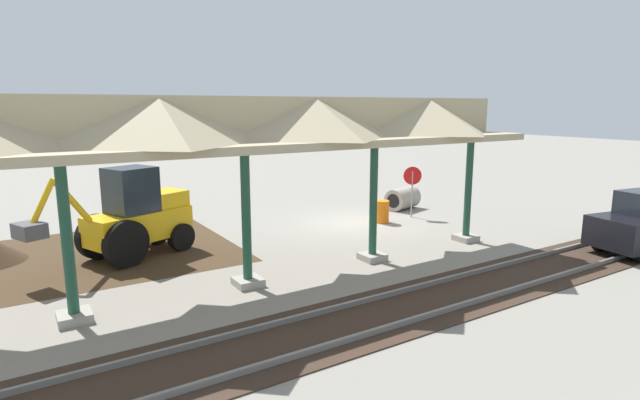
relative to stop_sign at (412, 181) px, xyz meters
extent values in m
plane|color=gray|center=(2.72, -0.44, -1.54)|extent=(120.00, 120.00, 0.00)
cube|color=#42301E|center=(13.10, -1.35, -1.54)|extent=(10.20, 7.00, 0.01)
cube|color=#9E998E|center=(0.96, 3.84, -1.44)|extent=(0.70, 0.70, 0.20)
cylinder|color=#1E4C38|center=(0.96, 3.84, 0.26)|extent=(0.24, 0.24, 3.60)
cube|color=#9E998E|center=(5.11, 3.84, -1.44)|extent=(0.70, 0.70, 0.20)
cylinder|color=#1E4C38|center=(5.11, 3.84, 0.26)|extent=(0.24, 0.24, 3.60)
cube|color=#9E998E|center=(9.26, 3.84, -1.44)|extent=(0.70, 0.70, 0.20)
cylinder|color=#1E4C38|center=(9.26, 3.84, 0.26)|extent=(0.24, 0.24, 3.60)
cube|color=#9E998E|center=(13.40, 3.84, -1.44)|extent=(0.70, 0.70, 0.20)
cylinder|color=#1E4C38|center=(13.40, 3.84, 0.26)|extent=(0.24, 0.24, 3.60)
cube|color=tan|center=(9.26, 3.84, 2.16)|extent=(17.79, 3.20, 0.20)
cube|color=tan|center=(9.26, 3.84, 2.81)|extent=(17.79, 0.20, 1.10)
pyramid|color=tan|center=(3.04, 3.84, 2.81)|extent=(3.73, 3.20, 1.10)
pyramid|color=tan|center=(7.18, 3.84, 2.81)|extent=(3.73, 3.20, 1.10)
pyramid|color=tan|center=(11.33, 3.84, 2.81)|extent=(3.73, 3.20, 1.10)
cube|color=slate|center=(2.72, 6.48, -1.47)|extent=(60.00, 0.08, 0.15)
cube|color=slate|center=(2.72, 7.92, -1.47)|extent=(60.00, 0.08, 0.15)
cube|color=#38281E|center=(2.72, 7.20, -1.53)|extent=(60.00, 2.58, 0.03)
cylinder|color=gray|center=(0.00, 0.00, -0.56)|extent=(0.06, 0.06, 1.96)
cylinder|color=red|center=(0.00, 0.00, 0.23)|extent=(0.66, 0.44, 0.76)
cube|color=#EAB214|center=(11.00, -0.50, -0.57)|extent=(3.45, 2.43, 0.90)
cube|color=#1E262D|center=(11.19, -0.42, 0.58)|extent=(1.65, 1.58, 1.40)
cube|color=#EAB214|center=(10.06, -0.89, 0.13)|extent=(1.48, 1.45, 0.50)
cylinder|color=black|center=(12.16, -0.79, -0.84)|extent=(1.41, 0.81, 1.40)
cylinder|color=black|center=(11.61, 0.53, -0.84)|extent=(1.41, 0.81, 1.40)
cylinder|color=black|center=(10.25, -1.51, -1.09)|extent=(0.95, 0.62, 0.90)
cylinder|color=black|center=(9.75, -0.31, -1.09)|extent=(0.95, 0.62, 0.90)
cylinder|color=#EAB214|center=(12.90, 0.29, 0.53)|extent=(1.05, 0.57, 1.41)
cylinder|color=#EAB214|center=(13.66, 0.61, 0.56)|extent=(0.86, 0.48, 1.34)
cube|color=#47474C|center=(14.00, 0.75, -0.07)|extent=(0.86, 0.97, 0.40)
cylinder|color=#9E9384|center=(-0.81, -1.46, -1.05)|extent=(1.81, 1.40, 0.98)
cylinder|color=black|center=(-0.04, -1.23, -1.05)|extent=(0.20, 0.61, 0.64)
cylinder|color=black|center=(-1.77, 7.03, -1.24)|extent=(0.62, 0.29, 0.60)
cylinder|color=orange|center=(1.69, 0.12, -1.09)|extent=(0.56, 0.56, 0.90)
camera|label=1|loc=(14.32, 15.43, 3.14)|focal=28.00mm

